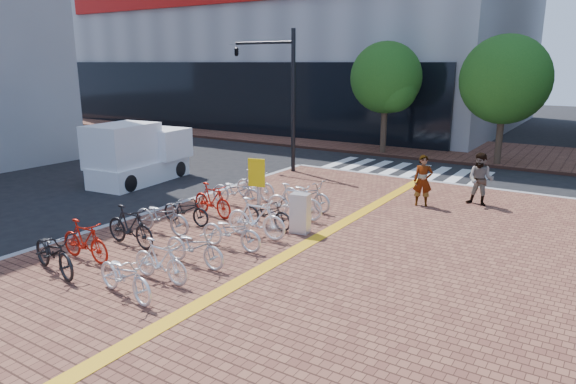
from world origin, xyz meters
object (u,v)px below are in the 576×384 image
Objects in this scene: bike_7 at (255,185)px; bike_13 at (267,213)px; bike_8 at (125,275)px; pedestrian_b at (481,179)px; bike_2 at (130,226)px; traffic_light_pole at (266,74)px; bike_9 at (160,261)px; utility_box at (300,213)px; bike_15 at (306,195)px; pedestrian_a at (423,181)px; bike_1 at (85,241)px; bike_4 at (186,209)px; bike_5 at (212,200)px; bike_12 at (256,218)px; bike_0 at (54,252)px; bike_14 at (294,202)px; bike_3 at (162,216)px; bike_11 at (231,231)px; yellow_sign at (257,179)px; bike_10 at (195,247)px; box_truck at (138,155)px; bike_6 at (237,191)px.

bike_7 is 3.32m from bike_13.
pedestrian_b is (4.57, 11.54, 0.42)m from bike_8.
traffic_light_pole is (-3.01, 10.75, 3.77)m from bike_2.
bike_9 is 1.41× the size of utility_box.
pedestrian_a reaches higher than bike_15.
bike_1 is 0.96× the size of bike_7.
bike_4 is 1.07m from bike_5.
bike_2 is 1.13× the size of bike_9.
bike_12 is 1.63× the size of utility_box.
bike_0 is 1.09× the size of bike_2.
bike_0 is at bearing 158.76° from bike_13.
utility_box reaches higher than bike_14.
bike_0 is 1.06× the size of bike_14.
bike_11 is (2.51, 0.08, -0.03)m from bike_3.
yellow_sign is (-0.79, 4.82, 0.89)m from bike_9.
bike_10 is 1.57× the size of utility_box.
box_truck is at bearing 50.79° from bike_9.
traffic_light_pole reaches higher than bike_11.
yellow_sign reaches higher than bike_13.
bike_14 is at bearing -54.58° from bike_5.
bike_15 is (-0.21, 6.81, 0.03)m from bike_9.
bike_15 is at bearing -88.33° from bike_7.
bike_9 is (2.40, -1.20, -0.06)m from bike_2.
bike_5 is at bearing 27.57° from bike_9.
yellow_sign reaches higher than bike_14.
bike_2 reaches higher than bike_4.
bike_4 is at bearing 5.72° from bike_2.
bike_14 is at bearing 46.29° from yellow_sign.
yellow_sign is 0.32× the size of traffic_light_pole.
bike_6 is at bearing 76.63° from bike_14.
bike_8 reaches higher than bike_11.
bike_6 reaches higher than bike_3.
bike_1 is 0.94× the size of pedestrian_b.
bike_12 is at bearing -134.95° from pedestrian_a.
utility_box is at bearing -146.06° from bike_15.
bike_11 is 1.05× the size of pedestrian_a.
yellow_sign is (1.59, 0.30, 0.85)m from bike_5.
box_truck is (-8.72, 3.44, 0.47)m from bike_12.
yellow_sign is at bearing -57.00° from traffic_light_pole.
bike_10 is (0.00, 1.13, -0.01)m from bike_9.
bike_1 is at bearing 176.88° from bike_4.
pedestrian_b is (6.94, 6.03, 0.38)m from bike_5.
bike_6 reaches higher than bike_10.
bike_0 is 1.10× the size of bike_10.
bike_14 is at bearing -49.11° from traffic_light_pole.
bike_8 is 4.58m from bike_12.
bike_11 is 0.97× the size of bike_12.
bike_10 is 4.55m from bike_14.
bike_13 is at bearing -125.10° from pedestrian_b.
bike_3 is 4.02m from utility_box.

